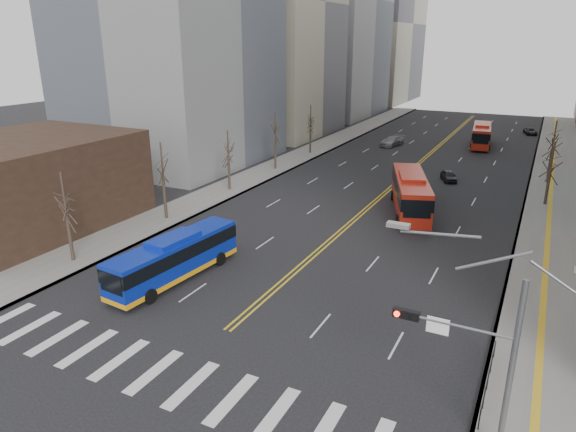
% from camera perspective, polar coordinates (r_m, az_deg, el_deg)
% --- Properties ---
extents(ground, '(220.00, 220.00, 0.00)m').
position_cam_1_polar(ground, '(27.80, -12.72, -17.16)').
color(ground, black).
extents(sidewalk_right, '(7.00, 130.00, 0.15)m').
position_cam_1_polar(sidewalk_right, '(63.95, 28.06, 2.17)').
color(sidewalk_right, gray).
rests_on(sidewalk_right, ground).
extents(sidewalk_left, '(5.00, 130.00, 0.15)m').
position_cam_1_polar(sidewalk_left, '(71.26, -0.24, 5.98)').
color(sidewalk_left, gray).
rests_on(sidewalk_left, ground).
extents(crosswalk, '(26.70, 4.00, 0.01)m').
position_cam_1_polar(crosswalk, '(27.80, -12.72, -17.15)').
color(crosswalk, silver).
rests_on(crosswalk, ground).
extents(centerline, '(0.55, 100.00, 0.01)m').
position_cam_1_polar(centerline, '(75.16, 14.68, 5.99)').
color(centerline, gold).
rests_on(centerline, ground).
extents(storefront, '(14.00, 18.00, 8.00)m').
position_cam_1_polar(storefront, '(51.61, -27.33, 3.23)').
color(storefront, black).
rests_on(storefront, ground).
extents(signal_mast, '(5.37, 0.37, 9.39)m').
position_cam_1_polar(signal_mast, '(22.03, 20.02, -13.28)').
color(signal_mast, slate).
rests_on(signal_mast, ground).
extents(pedestrian_railing, '(0.06, 6.06, 1.02)m').
position_cam_1_polar(pedestrian_railing, '(27.55, 21.35, -16.41)').
color(pedestrian_railing, black).
rests_on(pedestrian_railing, sidewalk_right).
extents(street_trees, '(35.20, 47.20, 7.60)m').
position_cam_1_polar(street_trees, '(57.12, 3.36, 7.59)').
color(street_trees, '#32271E').
rests_on(street_trees, ground).
extents(blue_bus, '(3.41, 11.23, 3.24)m').
position_cam_1_polar(blue_bus, '(37.09, -12.48, -4.45)').
color(blue_bus, '#0A23A3').
rests_on(blue_bus, ground).
extents(red_bus_near, '(6.72, 12.52, 3.86)m').
position_cam_1_polar(red_bus_near, '(51.50, 13.47, 2.67)').
color(red_bus_near, '#B12112').
rests_on(red_bus_near, ground).
extents(red_bus_far, '(3.82, 11.55, 3.59)m').
position_cam_1_polar(red_bus_far, '(87.80, 20.70, 8.54)').
color(red_bus_far, '#B12112').
rests_on(red_bus_far, ground).
extents(car_white, '(1.82, 4.54, 1.47)m').
position_cam_1_polar(car_white, '(37.22, -14.30, -6.15)').
color(car_white, white).
rests_on(car_white, ground).
extents(car_dark_mid, '(2.76, 3.93, 1.24)m').
position_cam_1_polar(car_dark_mid, '(64.88, 17.42, 4.28)').
color(car_dark_mid, black).
rests_on(car_dark_mid, ground).
extents(car_silver, '(3.22, 5.52, 1.50)m').
position_cam_1_polar(car_silver, '(84.54, 11.48, 8.16)').
color(car_silver, gray).
rests_on(car_silver, ground).
extents(car_dark_far, '(2.71, 4.31, 1.11)m').
position_cam_1_polar(car_dark_far, '(102.90, 25.34, 8.51)').
color(car_dark_far, black).
rests_on(car_dark_far, ground).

